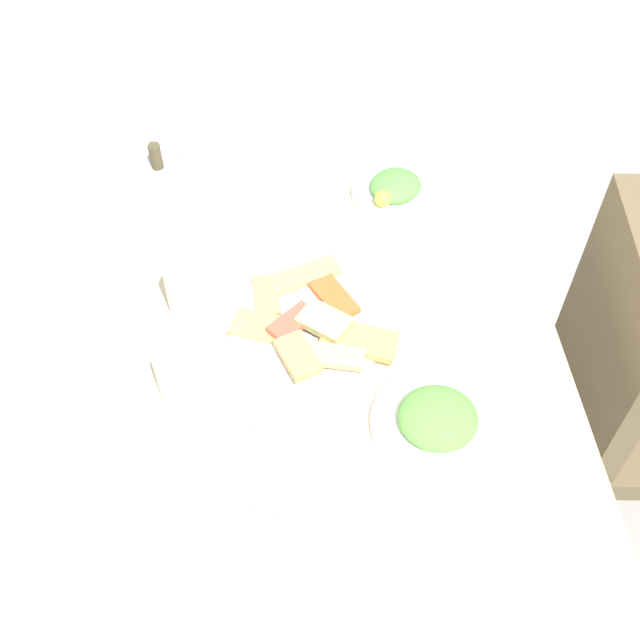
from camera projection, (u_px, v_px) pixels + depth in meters
ground_plane at (326, 498)px, 2.03m from camera, size 6.00×6.00×0.00m
dining_table at (328, 355)px, 1.53m from camera, size 1.22×0.85×0.70m
pide_platter at (310, 323)px, 1.47m from camera, size 0.31×0.32×0.04m
salad_plate_greens at (395, 189)px, 1.70m from camera, size 0.19×0.19×0.05m
salad_plate_rice at (437, 420)px, 1.34m from camera, size 0.23×0.23×0.05m
soda_can at (183, 289)px, 1.46m from camera, size 0.09×0.09×0.12m
drinking_glass at (177, 373)px, 1.36m from camera, size 0.07×0.07×0.10m
paper_napkin at (260, 467)px, 1.30m from camera, size 0.18×0.18×0.00m
fork at (249, 467)px, 1.30m from camera, size 0.17×0.04×0.00m
spoon at (270, 465)px, 1.30m from camera, size 0.19×0.05×0.00m
condiment_caddy at (157, 157)px, 1.75m from camera, size 0.11×0.11×0.09m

